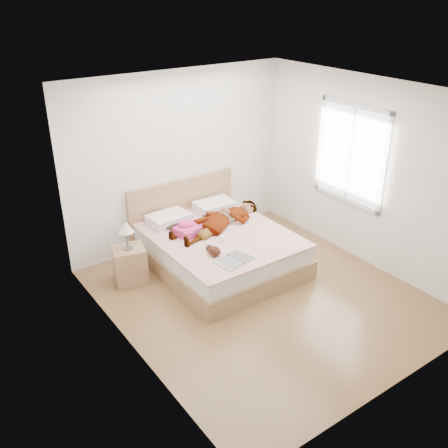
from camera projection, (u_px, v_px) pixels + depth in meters
name	position (u px, v px, depth m)	size (l,w,h in m)	color
ground	(262.00, 296.00, 6.45)	(4.00, 4.00, 0.00)	#4B3117
woman	(219.00, 217.00, 7.14)	(0.61, 1.62, 0.22)	silver
hair	(169.00, 221.00, 7.21)	(0.43, 0.53, 0.08)	black
phone	(175.00, 212.00, 7.15)	(0.04, 0.09, 0.01)	silver
room_shell	(351.00, 154.00, 6.93)	(4.00, 4.00, 4.00)	white
bed	(217.00, 246.00, 7.09)	(1.80, 2.08, 1.00)	olive
towel	(188.00, 229.00, 6.89)	(0.43, 0.37, 0.19)	#DD3C6B
magazine	(235.00, 260.00, 6.26)	(0.53, 0.40, 0.03)	silver
coffee_mug	(223.00, 239.00, 6.69)	(0.12, 0.09, 0.09)	white
plush_toy	(213.00, 250.00, 6.36)	(0.18, 0.24, 0.12)	black
nightstand	(129.00, 262.00, 6.64)	(0.49, 0.45, 0.90)	brown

